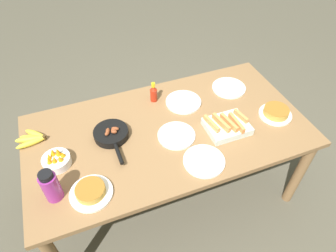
{
  "coord_description": "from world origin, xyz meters",
  "views": [
    {
      "loc": [
        -0.49,
        -1.27,
        2.11
      ],
      "look_at": [
        0.0,
        0.0,
        0.73
      ],
      "focal_mm": 32.0,
      "sensor_mm": 36.0,
      "label": 1
    }
  ],
  "objects_px": {
    "empty_plate_mid_edge": "(229,88)",
    "fruit_bowl_mango": "(56,160)",
    "empty_plate_far_right": "(204,161)",
    "water_bottle": "(51,186)",
    "melon_tray": "(227,126)",
    "frittata_plate_side": "(276,112)",
    "hot_sauce_bottle": "(154,93)",
    "frittata_plate_center": "(91,192)",
    "banana_bunch": "(33,138)",
    "skillet": "(111,134)",
    "empty_plate_far_left": "(176,135)",
    "empty_plate_near_front": "(183,102)"
  },
  "relations": [
    {
      "from": "skillet",
      "to": "empty_plate_near_front",
      "type": "xyz_separation_m",
      "value": [
        0.56,
        0.14,
        -0.02
      ]
    },
    {
      "from": "empty_plate_near_front",
      "to": "empty_plate_mid_edge",
      "type": "relative_size",
      "value": 1.02
    },
    {
      "from": "hot_sauce_bottle",
      "to": "empty_plate_far_left",
      "type": "bearing_deg",
      "value": -87.61
    },
    {
      "from": "water_bottle",
      "to": "hot_sauce_bottle",
      "type": "bearing_deg",
      "value": 36.41
    },
    {
      "from": "melon_tray",
      "to": "skillet",
      "type": "bearing_deg",
      "value": 164.29
    },
    {
      "from": "banana_bunch",
      "to": "skillet",
      "type": "distance_m",
      "value": 0.49
    },
    {
      "from": "empty_plate_far_left",
      "to": "empty_plate_far_right",
      "type": "height_order",
      "value": "same"
    },
    {
      "from": "empty_plate_near_front",
      "to": "fruit_bowl_mango",
      "type": "height_order",
      "value": "fruit_bowl_mango"
    },
    {
      "from": "frittata_plate_center",
      "to": "hot_sauce_bottle",
      "type": "bearing_deg",
      "value": 47.05
    },
    {
      "from": "melon_tray",
      "to": "frittata_plate_center",
      "type": "xyz_separation_m",
      "value": [
        -0.92,
        -0.17,
        -0.01
      ]
    },
    {
      "from": "frittata_plate_center",
      "to": "empty_plate_far_left",
      "type": "height_order",
      "value": "frittata_plate_center"
    },
    {
      "from": "skillet",
      "to": "fruit_bowl_mango",
      "type": "distance_m",
      "value": 0.36
    },
    {
      "from": "empty_plate_near_front",
      "to": "frittata_plate_center",
      "type": "bearing_deg",
      "value": -146.08
    },
    {
      "from": "skillet",
      "to": "fruit_bowl_mango",
      "type": "xyz_separation_m",
      "value": [
        -0.35,
        -0.09,
        0.01
      ]
    },
    {
      "from": "empty_plate_mid_edge",
      "to": "fruit_bowl_mango",
      "type": "relative_size",
      "value": 1.53
    },
    {
      "from": "water_bottle",
      "to": "frittata_plate_side",
      "type": "bearing_deg",
      "value": 4.07
    },
    {
      "from": "empty_plate_far_left",
      "to": "hot_sauce_bottle",
      "type": "bearing_deg",
      "value": 92.39
    },
    {
      "from": "water_bottle",
      "to": "melon_tray",
      "type": "bearing_deg",
      "value": 5.7
    },
    {
      "from": "skillet",
      "to": "water_bottle",
      "type": "bearing_deg",
      "value": -51.54
    },
    {
      "from": "banana_bunch",
      "to": "frittata_plate_center",
      "type": "distance_m",
      "value": 0.58
    },
    {
      "from": "banana_bunch",
      "to": "empty_plate_far_left",
      "type": "relative_size",
      "value": 0.83
    },
    {
      "from": "melon_tray",
      "to": "empty_plate_far_right",
      "type": "bearing_deg",
      "value": -143.32
    },
    {
      "from": "empty_plate_far_right",
      "to": "frittata_plate_side",
      "type": "bearing_deg",
      "value": 16.41
    },
    {
      "from": "empty_plate_near_front",
      "to": "water_bottle",
      "type": "height_order",
      "value": "water_bottle"
    },
    {
      "from": "frittata_plate_side",
      "to": "skillet",
      "type": "bearing_deg",
      "value": 169.31
    },
    {
      "from": "banana_bunch",
      "to": "melon_tray",
      "type": "xyz_separation_m",
      "value": [
        1.18,
        -0.35,
        0.01
      ]
    },
    {
      "from": "empty_plate_far_left",
      "to": "empty_plate_mid_edge",
      "type": "distance_m",
      "value": 0.63
    },
    {
      "from": "melon_tray",
      "to": "empty_plate_mid_edge",
      "type": "distance_m",
      "value": 0.43
    },
    {
      "from": "empty_plate_mid_edge",
      "to": "fruit_bowl_mango",
      "type": "distance_m",
      "value": 1.31
    },
    {
      "from": "banana_bunch",
      "to": "hot_sauce_bottle",
      "type": "height_order",
      "value": "hot_sauce_bottle"
    },
    {
      "from": "hot_sauce_bottle",
      "to": "fruit_bowl_mango",
      "type": "bearing_deg",
      "value": -154.6
    },
    {
      "from": "empty_plate_far_right",
      "to": "skillet",
      "type": "bearing_deg",
      "value": 139.56
    },
    {
      "from": "water_bottle",
      "to": "fruit_bowl_mango",
      "type": "bearing_deg",
      "value": 79.87
    },
    {
      "from": "frittata_plate_center",
      "to": "empty_plate_far_left",
      "type": "relative_size",
      "value": 0.97
    },
    {
      "from": "empty_plate_far_left",
      "to": "empty_plate_mid_edge",
      "type": "height_order",
      "value": "same"
    },
    {
      "from": "empty_plate_mid_edge",
      "to": "empty_plate_far_right",
      "type": "bearing_deg",
      "value": -130.68
    },
    {
      "from": "empty_plate_far_right",
      "to": "hot_sauce_bottle",
      "type": "height_order",
      "value": "hot_sauce_bottle"
    },
    {
      "from": "empty_plate_far_right",
      "to": "water_bottle",
      "type": "height_order",
      "value": "water_bottle"
    },
    {
      "from": "skillet",
      "to": "empty_plate_mid_edge",
      "type": "height_order",
      "value": "skillet"
    },
    {
      "from": "fruit_bowl_mango",
      "to": "water_bottle",
      "type": "distance_m",
      "value": 0.23
    },
    {
      "from": "empty_plate_mid_edge",
      "to": "empty_plate_far_left",
      "type": "bearing_deg",
      "value": -150.77
    },
    {
      "from": "skillet",
      "to": "empty_plate_mid_edge",
      "type": "bearing_deg",
      "value": 99.66
    },
    {
      "from": "frittata_plate_side",
      "to": "hot_sauce_bottle",
      "type": "relative_size",
      "value": 1.43
    },
    {
      "from": "melon_tray",
      "to": "fruit_bowl_mango",
      "type": "distance_m",
      "value": 1.07
    },
    {
      "from": "melon_tray",
      "to": "empty_plate_mid_edge",
      "type": "bearing_deg",
      "value": 58.6
    },
    {
      "from": "melon_tray",
      "to": "frittata_plate_side",
      "type": "distance_m",
      "value": 0.37
    },
    {
      "from": "melon_tray",
      "to": "empty_plate_near_front",
      "type": "relative_size",
      "value": 1.06
    },
    {
      "from": "fruit_bowl_mango",
      "to": "hot_sauce_bottle",
      "type": "distance_m",
      "value": 0.79
    },
    {
      "from": "empty_plate_mid_edge",
      "to": "melon_tray",
      "type": "bearing_deg",
      "value": -121.4
    },
    {
      "from": "frittata_plate_side",
      "to": "water_bottle",
      "type": "bearing_deg",
      "value": -175.93
    }
  ]
}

